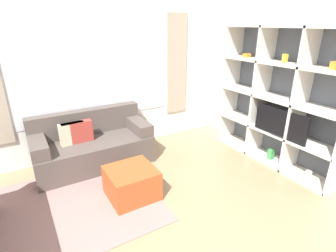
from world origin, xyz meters
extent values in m
cube|color=white|center=(0.00, 3.21, 1.35)|extent=(6.36, 0.07, 2.70)
cube|color=white|center=(0.00, 3.17, 1.45)|extent=(2.84, 0.01, 1.60)
cube|color=#B2A38E|center=(1.59, 3.15, 1.45)|extent=(0.44, 0.03, 1.90)
cube|color=white|center=(2.62, 1.59, 1.35)|extent=(0.07, 4.37, 2.70)
cube|color=gray|center=(-1.00, 1.79, 0.01)|extent=(2.37, 1.86, 0.01)
cube|color=#515660|center=(2.57, 1.33, 1.10)|extent=(0.02, 2.18, 2.19)
cube|color=silver|center=(2.36, 0.96, 1.10)|extent=(0.44, 0.04, 2.19)
cube|color=silver|center=(2.36, 1.69, 1.10)|extent=(0.44, 0.04, 2.19)
cube|color=silver|center=(2.36, 2.42, 1.10)|extent=(0.44, 0.04, 2.19)
cube|color=silver|center=(2.36, 1.33, 0.02)|extent=(0.44, 2.18, 0.04)
cube|color=silver|center=(2.36, 1.33, 0.55)|extent=(0.44, 2.18, 0.04)
cube|color=silver|center=(2.36, 1.33, 1.10)|extent=(0.44, 2.18, 0.04)
cube|color=silver|center=(2.36, 1.33, 1.65)|extent=(0.44, 2.18, 0.04)
cube|color=silver|center=(2.36, 1.33, 2.18)|extent=(0.44, 2.18, 0.04)
cube|color=black|center=(2.18, 1.10, 0.78)|extent=(0.04, 0.91, 0.43)
cube|color=black|center=(2.20, 1.10, 0.58)|extent=(0.10, 0.24, 0.03)
cylinder|color=white|center=(2.34, 0.60, 0.09)|extent=(0.09, 0.09, 0.11)
cube|color=gold|center=(2.34, 1.31, 1.73)|extent=(0.06, 0.06, 0.13)
cube|color=orange|center=(2.34, 2.07, 1.70)|extent=(0.10, 0.10, 0.07)
cube|color=#388947|center=(2.34, 1.29, 0.13)|extent=(0.09, 0.09, 0.18)
cube|color=orange|center=(2.34, 0.59, 1.71)|extent=(0.08, 0.08, 0.10)
cube|color=#564C47|center=(-0.30, 2.70, 0.23)|extent=(1.84, 0.83, 0.45)
cube|color=#564C47|center=(-0.30, 3.02, 0.66)|extent=(1.84, 0.18, 0.42)
cube|color=#564C47|center=(-1.10, 2.70, 0.55)|extent=(0.24, 0.77, 0.20)
cube|color=#564C47|center=(0.50, 2.70, 0.55)|extent=(0.24, 0.77, 0.20)
cube|color=#AD3D33|center=(-0.45, 2.74, 0.62)|extent=(0.34, 0.13, 0.34)
cube|color=beige|center=(-0.61, 2.74, 0.62)|extent=(0.35, 0.15, 0.34)
cube|color=beige|center=(-0.57, 2.74, 0.62)|extent=(0.35, 0.14, 0.34)
cube|color=#B74C23|center=(-0.11, 1.59, 0.21)|extent=(0.62, 0.61, 0.42)
camera|label=1|loc=(-1.23, -1.24, 2.23)|focal=28.00mm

